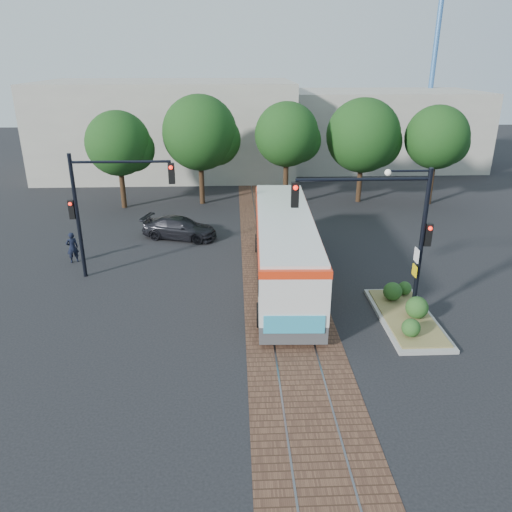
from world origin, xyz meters
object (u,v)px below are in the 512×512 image
object	(u,v)px
traffic_island	(407,311)
signal_pole_left	(100,199)
city_bus	(284,245)
officer	(72,247)
signal_pole_main	(392,222)
parked_car	(180,228)

from	to	relation	value
traffic_island	signal_pole_left	world-z (taller)	signal_pole_left
city_bus	officer	bearing A→B (deg)	167.61
city_bus	officer	world-z (taller)	city_bus
officer	signal_pole_main	bearing A→B (deg)	127.67
signal_pole_main	parked_car	distance (m)	14.20
signal_pole_main	officer	bearing A→B (deg)	155.26
signal_pole_left	officer	size ratio (longest dim) A/B	3.68
traffic_island	parked_car	xyz separation A→B (m)	(-10.23, 10.25, 0.31)
traffic_island	signal_pole_main	size ratio (longest dim) A/B	0.87
signal_pole_main	parked_car	size ratio (longest dim) A/B	1.37
parked_car	traffic_island	bearing A→B (deg)	-118.55
traffic_island	parked_car	bearing A→B (deg)	134.94
traffic_island	officer	xyz separation A→B (m)	(-15.41, 6.75, 0.49)
traffic_island	officer	distance (m)	16.83
signal_pole_left	parked_car	distance (m)	6.92
signal_pole_main	officer	world-z (taller)	signal_pole_main
city_bus	officer	xyz separation A→B (m)	(-10.74, 2.77, -0.99)
officer	parked_car	world-z (taller)	officer
traffic_island	signal_pole_main	world-z (taller)	signal_pole_main
officer	traffic_island	bearing A→B (deg)	128.76
city_bus	parked_car	distance (m)	8.46
signal_pole_main	officer	distance (m)	16.26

